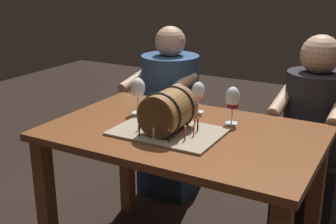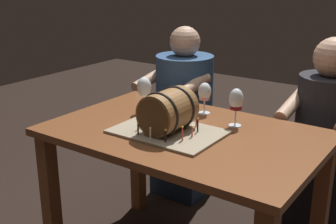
# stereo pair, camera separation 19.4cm
# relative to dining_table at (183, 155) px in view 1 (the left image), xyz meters

# --- Properties ---
(dining_table) EXTENTS (1.24, 0.81, 0.76)m
(dining_table) POSITION_rel_dining_table_xyz_m (0.00, 0.00, 0.00)
(dining_table) COLOR brown
(dining_table) RESTS_ON ground
(barrel_cake) EXTENTS (0.48, 0.34, 0.21)m
(barrel_cake) POSITION_rel_dining_table_xyz_m (-0.04, -0.07, 0.21)
(barrel_cake) COLOR gray
(barrel_cake) RESTS_ON dining_table
(wine_glass_empty) EXTENTS (0.07, 0.07, 0.19)m
(wine_glass_empty) POSITION_rel_dining_table_xyz_m (-0.31, 0.11, 0.26)
(wine_glass_empty) COLOR white
(wine_glass_empty) RESTS_ON dining_table
(wine_glass_red) EXTENTS (0.07, 0.07, 0.18)m
(wine_glass_red) POSITION_rel_dining_table_xyz_m (0.16, 0.19, 0.25)
(wine_glass_red) COLOR white
(wine_glass_red) RESTS_ON dining_table
(wine_glass_rose) EXTENTS (0.07, 0.07, 0.16)m
(wine_glass_rose) POSITION_rel_dining_table_xyz_m (-0.05, 0.27, 0.23)
(wine_glass_rose) COLOR white
(wine_glass_rose) RESTS_ON dining_table
(person_seated_left) EXTENTS (0.44, 0.51, 1.13)m
(person_seated_left) POSITION_rel_dining_table_xyz_m (-0.45, 0.70, -0.09)
(person_seated_left) COLOR #1B2D46
(person_seated_left) RESTS_ON ground
(person_seated_right) EXTENTS (0.38, 0.46, 1.14)m
(person_seated_right) POSITION_rel_dining_table_xyz_m (0.45, 0.70, -0.11)
(person_seated_right) COLOR black
(person_seated_right) RESTS_ON ground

